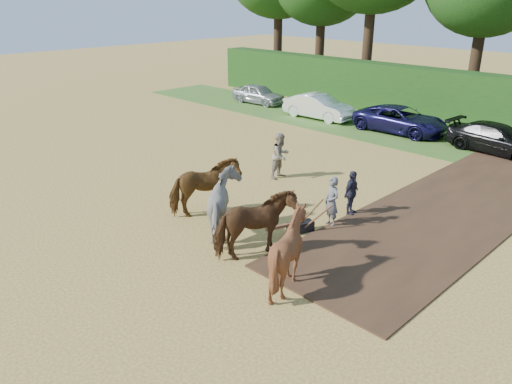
% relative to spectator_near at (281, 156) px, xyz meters
% --- Properties ---
extents(ground, '(120.00, 120.00, 0.00)m').
position_rel_spectator_near_xyz_m(ground, '(5.00, -4.57, -0.94)').
color(ground, gold).
rests_on(ground, ground).
extents(earth_strip, '(4.50, 17.00, 0.05)m').
position_rel_spectator_near_xyz_m(earth_strip, '(6.50, 2.43, -0.91)').
color(earth_strip, '#472D1C').
rests_on(earth_strip, ground).
extents(grass_verge, '(50.00, 5.00, 0.03)m').
position_rel_spectator_near_xyz_m(grass_verge, '(5.00, 9.43, -0.92)').
color(grass_verge, '#38601E').
rests_on(grass_verge, ground).
extents(spectator_near, '(0.75, 0.95, 1.88)m').
position_rel_spectator_near_xyz_m(spectator_near, '(0.00, 0.00, 0.00)').
color(spectator_near, tan).
rests_on(spectator_near, ground).
extents(spectator_far, '(0.52, 0.97, 1.57)m').
position_rel_spectator_near_xyz_m(spectator_far, '(4.21, -1.02, -0.15)').
color(spectator_far, '#22222D').
rests_on(spectator_far, ground).
extents(plough_team, '(6.94, 5.09, 2.00)m').
position_rel_spectator_near_xyz_m(plough_team, '(3.26, -5.18, 0.05)').
color(plough_team, brown).
rests_on(plough_team, ground).
extents(parked_cars, '(29.56, 2.74, 1.47)m').
position_rel_spectator_near_xyz_m(parked_cars, '(0.43, 9.76, -0.24)').
color(parked_cars, '#ACAEB3').
rests_on(parked_cars, ground).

